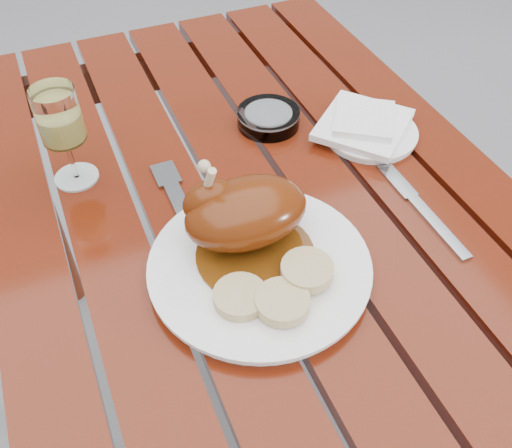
{
  "coord_description": "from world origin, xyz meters",
  "views": [
    {
      "loc": [
        -0.25,
        -0.61,
        1.36
      ],
      "look_at": [
        -0.03,
        -0.09,
        0.78
      ],
      "focal_mm": 40.0,
      "sensor_mm": 36.0,
      "label": 1
    }
  ],
  "objects_px": {
    "side_plate": "(370,133)",
    "ashtray": "(268,118)",
    "table": "(254,328)",
    "wine_glass": "(65,137)",
    "dinner_plate": "(260,267)"
  },
  "relations": [
    {
      "from": "table",
      "to": "wine_glass",
      "type": "bearing_deg",
      "value": 149.55
    },
    {
      "from": "table",
      "to": "side_plate",
      "type": "height_order",
      "value": "side_plate"
    },
    {
      "from": "side_plate",
      "to": "ashtray",
      "type": "distance_m",
      "value": 0.18
    },
    {
      "from": "table",
      "to": "dinner_plate",
      "type": "height_order",
      "value": "dinner_plate"
    },
    {
      "from": "dinner_plate",
      "to": "ashtray",
      "type": "height_order",
      "value": "ashtray"
    },
    {
      "from": "dinner_plate",
      "to": "wine_glass",
      "type": "distance_m",
      "value": 0.36
    },
    {
      "from": "table",
      "to": "side_plate",
      "type": "xyz_separation_m",
      "value": [
        0.25,
        0.06,
        0.38
      ]
    },
    {
      "from": "wine_glass",
      "to": "ashtray",
      "type": "height_order",
      "value": "wine_glass"
    },
    {
      "from": "dinner_plate",
      "to": "ashtray",
      "type": "xyz_separation_m",
      "value": [
        0.15,
        0.31,
        0.0
      ]
    },
    {
      "from": "side_plate",
      "to": "ashtray",
      "type": "xyz_separation_m",
      "value": [
        -0.15,
        0.1,
        0.01
      ]
    },
    {
      "from": "dinner_plate",
      "to": "wine_glass",
      "type": "relative_size",
      "value": 1.85
    },
    {
      "from": "wine_glass",
      "to": "side_plate",
      "type": "height_order",
      "value": "wine_glass"
    },
    {
      "from": "table",
      "to": "ashtray",
      "type": "height_order",
      "value": "ashtray"
    },
    {
      "from": "dinner_plate",
      "to": "side_plate",
      "type": "height_order",
      "value": "dinner_plate"
    },
    {
      "from": "dinner_plate",
      "to": "ashtray",
      "type": "distance_m",
      "value": 0.34
    }
  ]
}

